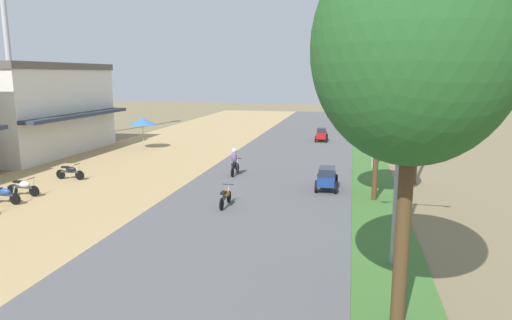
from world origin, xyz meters
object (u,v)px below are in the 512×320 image
parked_motorbike_third (4,194)px  median_tree_second (379,91)px  vendor_umbrella (143,121)px  streetlamp_near (401,120)px  car_sedan_blue (327,177)px  streetlamp_mid (376,96)px  utility_pole_far (420,95)px  median_tree_third (368,72)px  parked_motorbike_fifth (70,171)px  utility_pole_near (418,97)px  car_hatchback_red (322,134)px  median_tree_nearest (414,48)px  streetlamp_far (370,93)px  motorbike_ahead_second (225,196)px  parked_motorbike_fourth (23,186)px  motorbike_ahead_third (235,162)px  streetlamp_farthest (366,86)px

parked_motorbike_third → median_tree_second: bearing=14.4°
vendor_umbrella → median_tree_second: size_ratio=0.34×
streetlamp_near → car_sedan_blue: bearing=106.0°
parked_motorbike_third → streetlamp_near: 18.12m
streetlamp_mid → vendor_umbrella: bearing=167.9°
streetlamp_mid → utility_pole_far: utility_pole_far is taller
median_tree_third → parked_motorbike_fifth: bearing=-124.3°
streetlamp_near → utility_pole_near: bearing=81.3°
vendor_umbrella → car_hatchback_red: size_ratio=1.26×
median_tree_nearest → streetlamp_near: 4.06m
median_tree_third → car_hatchback_red: median_tree_third is taller
streetlamp_mid → streetlamp_far: bearing=90.0°
parked_motorbike_third → motorbike_ahead_second: 10.47m
median_tree_third → median_tree_second: bearing=-90.5°
parked_motorbike_fifth → median_tree_nearest: 21.76m
parked_motorbike_third → parked_motorbike_fourth: bearing=93.9°
median_tree_third → streetlamp_mid: 18.24m
parked_motorbike_third → utility_pole_far: size_ratio=0.19×
median_tree_third → motorbike_ahead_second: 30.04m
median_tree_second → utility_pole_near: (3.82, 15.68, -1.00)m
median_tree_third → motorbike_ahead_third: bearing=-110.3°
median_tree_third → motorbike_ahead_second: median_tree_third is taller
parked_motorbike_fifth → vendor_umbrella: bearing=93.9°
streetlamp_farthest → motorbike_ahead_third: size_ratio=4.55×
vendor_umbrella → car_hatchback_red: (13.99, 7.10, -1.56)m
median_tree_nearest → streetlamp_far: bearing=89.7°
car_sedan_blue → car_hatchback_red: (-1.44, 17.37, 0.01)m
streetlamp_far → motorbike_ahead_third: size_ratio=4.28×
parked_motorbike_fifth → car_hatchback_red: (13.24, 18.12, 0.19)m
median_tree_second → utility_pole_far: bearing=59.0°
vendor_umbrella → parked_motorbike_third: bearing=-87.5°
median_tree_nearest → motorbike_ahead_third: 18.02m
median_tree_third → streetlamp_mid: (0.03, -18.18, -1.53)m
parked_motorbike_fourth → car_hatchback_red: bearing=58.5°
car_hatchback_red → streetlamp_farthest: bearing=71.4°
parked_motorbike_fifth → vendor_umbrella: size_ratio=0.71×
median_tree_second → median_tree_third: bearing=89.5°
car_hatchback_red → motorbike_ahead_second: (-2.95, -21.45, -0.17)m
car_sedan_blue → median_tree_nearest: bearing=-79.1°
streetlamp_far → car_sedan_blue: size_ratio=3.41×
car_hatchback_red → median_tree_third: bearing=60.8°
streetlamp_near → car_sedan_blue: 10.30m
streetlamp_mid → motorbike_ahead_second: (-7.01, -10.48, -4.16)m
parked_motorbike_third → vendor_umbrella: (-0.72, 16.13, 1.75)m
median_tree_third → median_tree_nearest: bearing=-90.2°
streetlamp_mid → motorbike_ahead_second: streetlamp_mid is taller
streetlamp_near → streetlamp_far: bearing=90.0°
car_sedan_blue → utility_pole_near: bearing=66.5°
parked_motorbike_third → streetlamp_far: bearing=51.7°
streetlamp_farthest → motorbike_ahead_second: (-7.01, -33.47, -4.18)m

